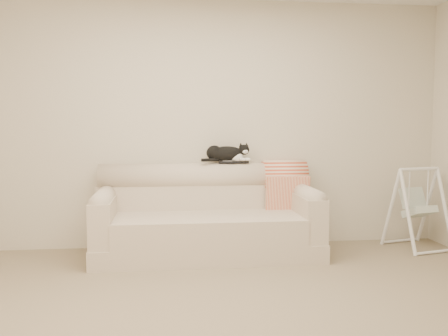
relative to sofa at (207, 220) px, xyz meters
name	(u,v)px	position (x,y,z in m)	size (l,w,h in m)	color
ground_plane	(237,314)	(0.07, -1.62, -0.35)	(5.00, 5.00, 0.00)	#736247
room_shell	(238,90)	(0.07, -1.62, 1.18)	(5.04, 4.04, 2.60)	beige
sofa	(207,220)	(0.00, 0.00, 0.00)	(2.20, 0.93, 0.90)	tan
remote_a	(227,162)	(0.24, 0.22, 0.56)	(0.18, 0.06, 0.03)	black
remote_b	(241,162)	(0.38, 0.22, 0.56)	(0.17, 0.05, 0.02)	black
tuxedo_cat	(227,153)	(0.23, 0.25, 0.65)	(0.52, 0.22, 0.21)	black
throw_blanket	(284,179)	(0.85, 0.23, 0.37)	(0.45, 0.38, 0.58)	#C23B1E
baby_swing	(417,208)	(2.22, -0.01, 0.08)	(0.64, 0.66, 0.86)	white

